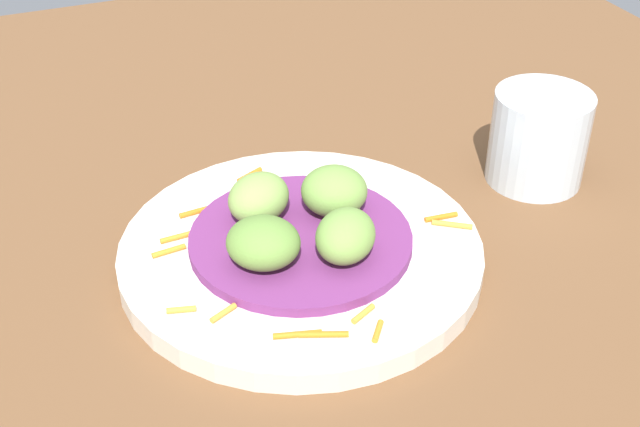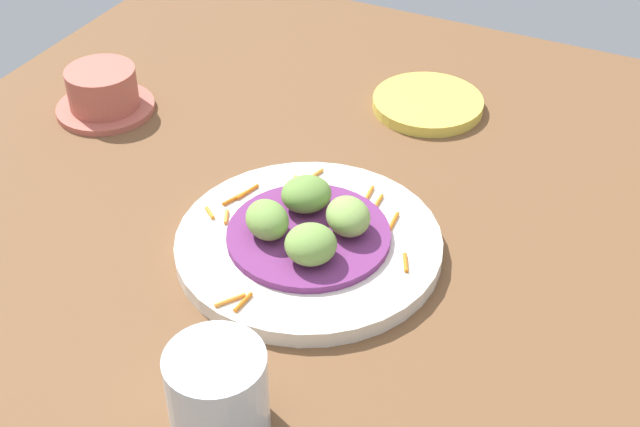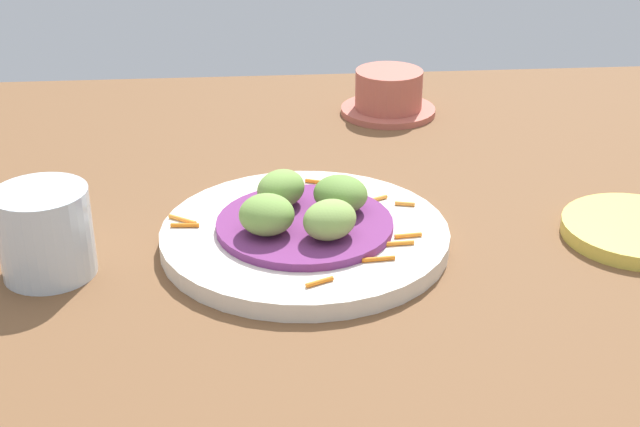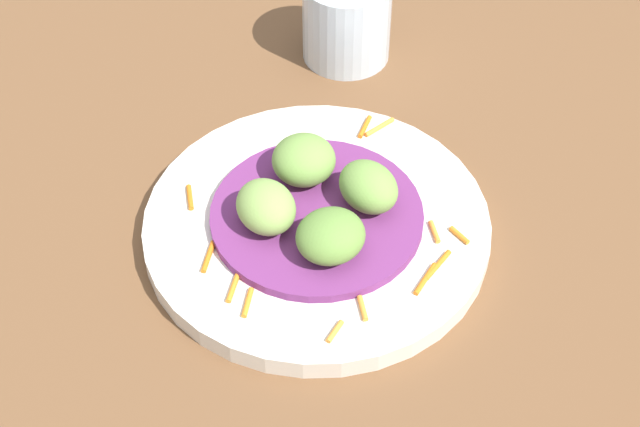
% 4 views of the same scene
% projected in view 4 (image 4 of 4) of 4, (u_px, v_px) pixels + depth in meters
% --- Properties ---
extents(table_surface, '(1.10, 1.10, 0.02)m').
position_uv_depth(table_surface, '(274.00, 239.00, 0.76)').
color(table_surface, brown).
rests_on(table_surface, ground).
extents(main_plate, '(0.26, 0.26, 0.02)m').
position_uv_depth(main_plate, '(317.00, 227.00, 0.74)').
color(main_plate, silver).
rests_on(main_plate, table_surface).
extents(cabbage_bed, '(0.16, 0.16, 0.01)m').
position_uv_depth(cabbage_bed, '(317.00, 216.00, 0.73)').
color(cabbage_bed, '#702D6B').
rests_on(cabbage_bed, main_plate).
extents(carrot_garnish, '(0.23, 0.22, 0.00)m').
position_uv_depth(carrot_garnish, '(337.00, 239.00, 0.72)').
color(carrot_garnish, orange).
rests_on(carrot_garnish, main_plate).
extents(guac_scoop_left, '(0.07, 0.07, 0.03)m').
position_uv_depth(guac_scoop_left, '(331.00, 236.00, 0.69)').
color(guac_scoop_left, olive).
rests_on(guac_scoop_left, cabbage_bed).
extents(guac_scoop_center, '(0.06, 0.06, 0.03)m').
position_uv_depth(guac_scoop_center, '(368.00, 187.00, 0.72)').
color(guac_scoop_center, '#759E47').
rests_on(guac_scoop_center, cabbage_bed).
extents(guac_scoop_right, '(0.07, 0.07, 0.03)m').
position_uv_depth(guac_scoop_right, '(304.00, 160.00, 0.74)').
color(guac_scoop_right, '#759E47').
rests_on(guac_scoop_right, cabbage_bed).
extents(guac_scoop_back, '(0.07, 0.07, 0.03)m').
position_uv_depth(guac_scoop_back, '(264.00, 206.00, 0.71)').
color(guac_scoop_back, '#84A851').
rests_on(guac_scoop_back, cabbage_bed).
extents(water_glass, '(0.08, 0.08, 0.08)m').
position_uv_depth(water_glass, '(346.00, 19.00, 0.87)').
color(water_glass, silver).
rests_on(water_glass, table_surface).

